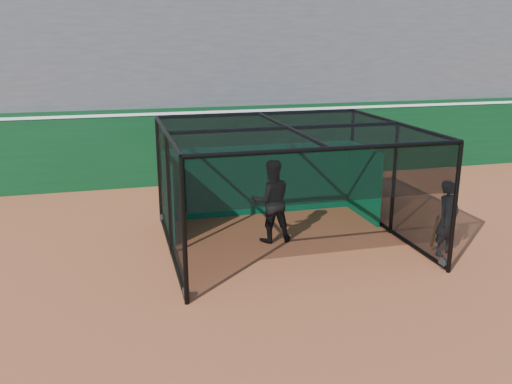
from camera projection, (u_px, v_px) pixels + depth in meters
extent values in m
plane|color=#984E2C|center=(266.00, 292.00, 10.21)|extent=(120.00, 120.00, 0.00)
cube|color=#093316|center=(195.00, 145.00, 17.77)|extent=(50.00, 0.45, 2.50)
cube|color=white|center=(194.00, 112.00, 17.48)|extent=(50.00, 0.50, 0.08)
cube|color=#4C4C4F|center=(178.00, 59.00, 20.67)|extent=(50.00, 7.85, 7.75)
cube|color=#085331|center=(261.00, 180.00, 14.60)|extent=(5.25, 0.10, 1.90)
cylinder|color=black|center=(185.00, 293.00, 9.93)|extent=(0.08, 0.22, 0.22)
cylinder|color=black|center=(443.00, 263.00, 11.25)|extent=(0.08, 0.22, 0.22)
cylinder|color=black|center=(162.00, 218.00, 14.09)|extent=(0.08, 0.22, 0.22)
cylinder|color=black|center=(352.00, 203.00, 15.42)|extent=(0.08, 0.22, 0.22)
imported|color=black|center=(271.00, 201.00, 12.58)|extent=(0.98, 0.78, 1.96)
imported|color=black|center=(447.00, 218.00, 11.80)|extent=(0.72, 0.60, 1.68)
cylinder|color=#593819|center=(435.00, 231.00, 11.86)|extent=(0.14, 0.33, 0.84)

